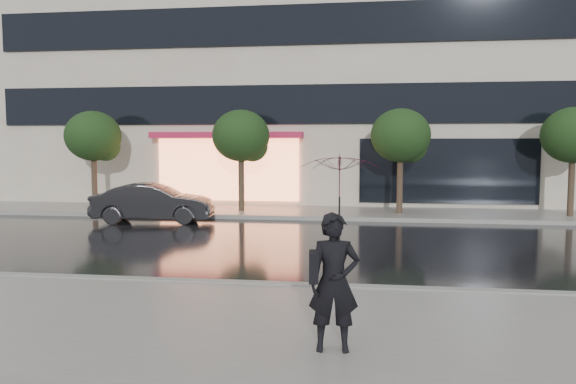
# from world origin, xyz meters

# --- Properties ---
(ground) EXTENTS (120.00, 120.00, 0.00)m
(ground) POSITION_xyz_m (0.00, 0.00, 0.00)
(ground) COLOR black
(ground) RESTS_ON ground
(sidewalk_near) EXTENTS (60.00, 4.50, 0.12)m
(sidewalk_near) POSITION_xyz_m (0.00, -3.25, 0.06)
(sidewalk_near) COLOR slate
(sidewalk_near) RESTS_ON ground
(sidewalk_far) EXTENTS (60.00, 3.50, 0.12)m
(sidewalk_far) POSITION_xyz_m (0.00, 10.25, 0.06)
(sidewalk_far) COLOR slate
(sidewalk_far) RESTS_ON ground
(curb_near) EXTENTS (60.00, 0.25, 0.14)m
(curb_near) POSITION_xyz_m (0.00, -1.00, 0.07)
(curb_near) COLOR gray
(curb_near) RESTS_ON ground
(curb_far) EXTENTS (60.00, 0.25, 0.14)m
(curb_far) POSITION_xyz_m (0.00, 8.50, 0.07)
(curb_far) COLOR gray
(curb_far) RESTS_ON ground
(office_building) EXTENTS (30.00, 12.76, 18.00)m
(office_building) POSITION_xyz_m (-0.00, 17.97, 9.00)
(office_building) COLOR beige
(office_building) RESTS_ON ground
(tree_far_west) EXTENTS (2.20, 2.20, 3.99)m
(tree_far_west) POSITION_xyz_m (-8.94, 10.03, 2.92)
(tree_far_west) COLOR #33261C
(tree_far_west) RESTS_ON ground
(tree_mid_west) EXTENTS (2.20, 2.20, 3.99)m
(tree_mid_west) POSITION_xyz_m (-2.94, 10.03, 2.92)
(tree_mid_west) COLOR #33261C
(tree_mid_west) RESTS_ON ground
(tree_mid_east) EXTENTS (2.20, 2.20, 3.99)m
(tree_mid_east) POSITION_xyz_m (3.06, 10.03, 2.92)
(tree_mid_east) COLOR #33261C
(tree_mid_east) RESTS_ON ground
(tree_far_east) EXTENTS (2.20, 2.20, 3.99)m
(tree_far_east) POSITION_xyz_m (9.06, 10.03, 2.92)
(tree_far_east) COLOR #33261C
(tree_far_east) RESTS_ON ground
(parked_car) EXTENTS (4.22, 1.97, 1.34)m
(parked_car) POSITION_xyz_m (-5.47, 7.23, 0.67)
(parked_car) COLOR black
(parked_car) RESTS_ON ground
(pedestrian_with_umbrella) EXTENTS (1.08, 1.10, 2.48)m
(pedestrian_with_umbrella) POSITION_xyz_m (1.38, -4.20, 1.75)
(pedestrian_with_umbrella) COLOR black
(pedestrian_with_umbrella) RESTS_ON sidewalk_near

